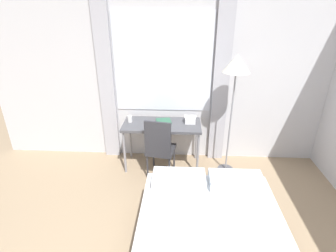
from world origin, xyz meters
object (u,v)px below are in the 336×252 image
desk_chair (160,146)px  standing_lamp (236,71)px  book (164,121)px  desk (162,128)px  telephone (190,119)px  mug (130,119)px

desk_chair → standing_lamp: (1.03, 0.21, 1.08)m
standing_lamp → book: standing_lamp is taller
desk → desk_chair: (-0.01, -0.30, -0.16)m
desk_chair → telephone: desk_chair is taller
desk_chair → telephone: (0.44, 0.38, 0.28)m
standing_lamp → telephone: size_ratio=10.04×
standing_lamp → mug: size_ratio=17.67×
telephone → book: bearing=-179.9°
telephone → book: (-0.41, -0.00, -0.04)m
desk → telephone: size_ratio=6.59×
desk → telephone: 0.45m
desk_chair → book: 0.45m
standing_lamp → telephone: 1.01m
book → mug: size_ratio=2.52×
desk_chair → telephone: 0.64m
desk_chair → book: desk_chair is taller
standing_lamp → desk_chair: bearing=-168.7°
desk_chair → telephone: size_ratio=5.26×
desk → telephone: bearing=9.5°
desk_chair → book: size_ratio=3.67×
desk_chair → standing_lamp: standing_lamp is taller
desk → mug: 0.52m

